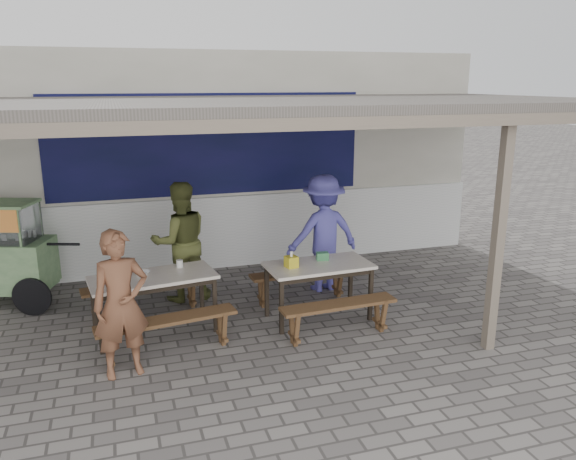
# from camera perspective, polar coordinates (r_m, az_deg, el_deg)

# --- Properties ---
(ground) EXTENTS (60.00, 60.00, 0.00)m
(ground) POSITION_cam_1_polar(r_m,az_deg,el_deg) (6.87, -1.44, -11.24)
(ground) COLOR slate
(ground) RESTS_ON ground
(back_wall) EXTENTS (9.00, 1.28, 3.50)m
(back_wall) POSITION_cam_1_polar(r_m,az_deg,el_deg) (9.75, -7.34, 7.07)
(back_wall) COLOR beige
(back_wall) RESTS_ON ground
(warung_roof) EXTENTS (9.00, 4.21, 2.81)m
(warung_roof) POSITION_cam_1_polar(r_m,az_deg,el_deg) (7.05, -3.51, 12.33)
(warung_roof) COLOR #544F48
(warung_roof) RESTS_ON ground
(table_left) EXTENTS (1.57, 0.89, 0.75)m
(table_left) POSITION_cam_1_polar(r_m,az_deg,el_deg) (7.02, -13.54, -5.16)
(table_left) COLOR silver
(table_left) RESTS_ON ground
(bench_left_street) EXTENTS (1.61, 0.51, 0.45)m
(bench_left_street) POSITION_cam_1_polar(r_m,az_deg,el_deg) (6.56, -12.14, -9.64)
(bench_left_street) COLOR brown
(bench_left_street) RESTS_ON ground
(bench_left_wall) EXTENTS (1.61, 0.51, 0.45)m
(bench_left_wall) POSITION_cam_1_polar(r_m,az_deg,el_deg) (7.72, -14.43, -5.96)
(bench_left_wall) COLOR brown
(bench_left_wall) RESTS_ON ground
(table_right) EXTENTS (1.38, 0.77, 0.75)m
(table_right) POSITION_cam_1_polar(r_m,az_deg,el_deg) (7.27, 3.13, -4.05)
(table_right) COLOR silver
(table_right) RESTS_ON ground
(bench_right_street) EXTENTS (1.46, 0.35, 0.45)m
(bench_right_street) POSITION_cam_1_polar(r_m,az_deg,el_deg) (6.86, 5.16, -8.27)
(bench_right_street) COLOR brown
(bench_right_street) RESTS_ON ground
(bench_right_wall) EXTENTS (1.46, 0.35, 0.45)m
(bench_right_wall) POSITION_cam_1_polar(r_m,az_deg,el_deg) (7.92, 1.31, -4.97)
(bench_right_wall) COLOR brown
(bench_right_wall) RESTS_ON ground
(vendor_cart) EXTENTS (1.88, 1.12, 1.47)m
(vendor_cart) POSITION_cam_1_polar(r_m,az_deg,el_deg) (8.59, -27.16, -1.86)
(vendor_cart) COLOR #80A56E
(vendor_cart) RESTS_ON ground
(patron_street_side) EXTENTS (0.64, 0.48, 1.59)m
(patron_street_side) POSITION_cam_1_polar(r_m,az_deg,el_deg) (6.10, -16.62, -7.24)
(patron_street_side) COLOR brown
(patron_street_side) RESTS_ON ground
(patron_wall_side) EXTENTS (0.89, 0.73, 1.70)m
(patron_wall_side) POSITION_cam_1_polar(r_m,az_deg,el_deg) (8.00, -10.85, -1.17)
(patron_wall_side) COLOR #4F5427
(patron_wall_side) RESTS_ON ground
(patron_right_table) EXTENTS (1.17, 0.75, 1.73)m
(patron_right_table) POSITION_cam_1_polar(r_m,az_deg,el_deg) (8.26, 3.57, -0.32)
(patron_right_table) COLOR #534EB0
(patron_right_table) RESTS_ON ground
(tissue_box) EXTENTS (0.17, 0.17, 0.14)m
(tissue_box) POSITION_cam_1_polar(r_m,az_deg,el_deg) (7.09, 0.34, -3.25)
(tissue_box) COLOR gold
(tissue_box) RESTS_ON table_right
(donation_box) EXTENTS (0.17, 0.13, 0.10)m
(donation_box) POSITION_cam_1_polar(r_m,az_deg,el_deg) (7.39, 3.52, -2.67)
(donation_box) COLOR #367A48
(donation_box) RESTS_ON table_right
(condiment_jar) EXTENTS (0.08, 0.08, 0.09)m
(condiment_jar) POSITION_cam_1_polar(r_m,az_deg,el_deg) (7.23, -10.96, -3.36)
(condiment_jar) COLOR silver
(condiment_jar) RESTS_ON table_left
(condiment_bowl) EXTENTS (0.24, 0.24, 0.04)m
(condiment_bowl) POSITION_cam_1_polar(r_m,az_deg,el_deg) (7.05, -14.57, -4.27)
(condiment_bowl) COLOR silver
(condiment_bowl) RESTS_ON table_left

